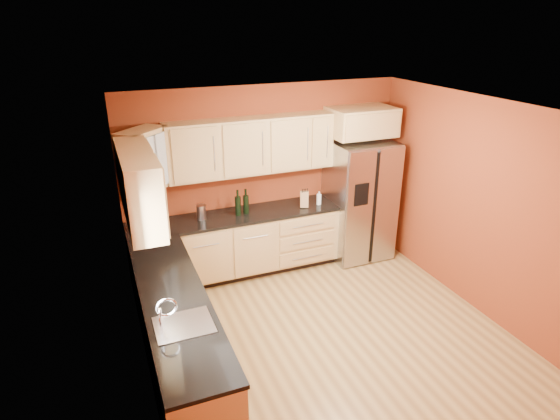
% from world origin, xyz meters
% --- Properties ---
extents(floor, '(4.00, 4.00, 0.00)m').
position_xyz_m(floor, '(0.00, 0.00, 0.00)').
color(floor, olive).
rests_on(floor, ground).
extents(ceiling, '(4.00, 4.00, 0.00)m').
position_xyz_m(ceiling, '(0.00, 0.00, 2.60)').
color(ceiling, silver).
rests_on(ceiling, wall_back).
extents(wall_back, '(4.00, 0.04, 2.60)m').
position_xyz_m(wall_back, '(0.00, 2.00, 1.30)').
color(wall_back, maroon).
rests_on(wall_back, floor).
extents(wall_front, '(4.00, 0.04, 2.60)m').
position_xyz_m(wall_front, '(0.00, -2.00, 1.30)').
color(wall_front, maroon).
rests_on(wall_front, floor).
extents(wall_left, '(0.04, 4.00, 2.60)m').
position_xyz_m(wall_left, '(-2.00, 0.00, 1.30)').
color(wall_left, maroon).
rests_on(wall_left, floor).
extents(wall_right, '(0.04, 4.00, 2.60)m').
position_xyz_m(wall_right, '(2.00, 0.00, 1.30)').
color(wall_right, maroon).
rests_on(wall_right, floor).
extents(base_cabinets_back, '(2.90, 0.60, 0.88)m').
position_xyz_m(base_cabinets_back, '(-0.55, 1.70, 0.44)').
color(base_cabinets_back, tan).
rests_on(base_cabinets_back, floor).
extents(base_cabinets_left, '(0.60, 2.80, 0.88)m').
position_xyz_m(base_cabinets_left, '(-1.70, 0.00, 0.44)').
color(base_cabinets_left, tan).
rests_on(base_cabinets_left, floor).
extents(countertop_back, '(2.90, 0.62, 0.04)m').
position_xyz_m(countertop_back, '(-0.55, 1.69, 0.90)').
color(countertop_back, black).
rests_on(countertop_back, base_cabinets_back).
extents(countertop_left, '(0.62, 2.80, 0.04)m').
position_xyz_m(countertop_left, '(-1.69, 0.00, 0.90)').
color(countertop_left, black).
rests_on(countertop_left, base_cabinets_left).
extents(upper_cabinets_back, '(2.30, 0.33, 0.75)m').
position_xyz_m(upper_cabinets_back, '(-0.25, 1.83, 1.83)').
color(upper_cabinets_back, tan).
rests_on(upper_cabinets_back, wall_back).
extents(upper_cabinets_left, '(0.33, 1.35, 0.75)m').
position_xyz_m(upper_cabinets_left, '(-1.83, 0.72, 1.83)').
color(upper_cabinets_left, tan).
rests_on(upper_cabinets_left, wall_left).
extents(corner_upper_cabinet, '(0.67, 0.67, 0.75)m').
position_xyz_m(corner_upper_cabinet, '(-1.67, 1.67, 1.83)').
color(corner_upper_cabinet, tan).
rests_on(corner_upper_cabinet, wall_back).
extents(over_fridge_cabinet, '(0.92, 0.60, 0.40)m').
position_xyz_m(over_fridge_cabinet, '(1.35, 1.70, 2.05)').
color(over_fridge_cabinet, tan).
rests_on(over_fridge_cabinet, wall_back).
extents(refrigerator, '(0.90, 0.75, 1.78)m').
position_xyz_m(refrigerator, '(1.35, 1.62, 0.89)').
color(refrigerator, '#B0B0B5').
rests_on(refrigerator, floor).
extents(window, '(0.03, 0.90, 1.00)m').
position_xyz_m(window, '(-1.98, -0.50, 1.55)').
color(window, white).
rests_on(window, wall_left).
extents(sink_faucet, '(0.50, 0.42, 0.30)m').
position_xyz_m(sink_faucet, '(-1.69, -0.50, 1.07)').
color(sink_faucet, white).
rests_on(sink_faucet, countertop_left).
extents(canister_left, '(0.14, 0.14, 0.20)m').
position_xyz_m(canister_left, '(-1.85, 1.70, 1.02)').
color(canister_left, '#B0B0B5').
rests_on(canister_left, countertop_back).
extents(canister_right, '(0.13, 0.13, 0.20)m').
position_xyz_m(canister_right, '(-1.01, 1.73, 1.02)').
color(canister_right, '#B0B0B5').
rests_on(canister_right, countertop_back).
extents(wine_bottle_a, '(0.10, 0.10, 0.36)m').
position_xyz_m(wine_bottle_a, '(-0.51, 1.68, 1.10)').
color(wine_bottle_a, black).
rests_on(wine_bottle_a, countertop_back).
extents(wine_bottle_b, '(0.08, 0.08, 0.35)m').
position_xyz_m(wine_bottle_b, '(-0.40, 1.70, 1.10)').
color(wine_bottle_b, black).
rests_on(wine_bottle_b, countertop_back).
extents(knife_block, '(0.15, 0.14, 0.23)m').
position_xyz_m(knife_block, '(0.44, 1.62, 1.03)').
color(knife_block, '#AB7F53').
rests_on(knife_block, countertop_back).
extents(soap_dispenser, '(0.08, 0.08, 0.20)m').
position_xyz_m(soap_dispenser, '(0.68, 1.62, 1.02)').
color(soap_dispenser, white).
rests_on(soap_dispenser, countertop_back).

